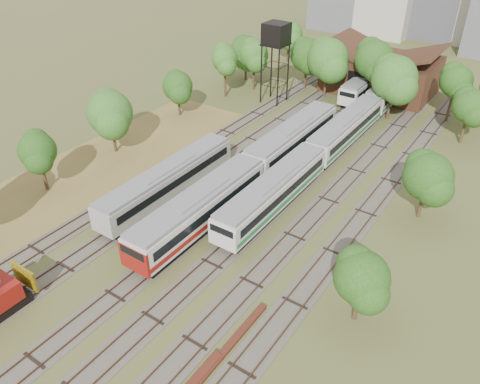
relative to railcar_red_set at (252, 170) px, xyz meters
The scene contains 13 objects.
ground 22.92m from the railcar_red_set, 84.97° to the right, with size 240.00×240.00×0.00m, color #475123.
dry_grass_patch 21.85m from the railcar_red_set, 137.34° to the right, with size 14.00×60.00×0.04m, color brown.
tracks 3.29m from the railcar_red_set, 59.41° to the left, with size 24.60×80.00×0.19m.
railcar_red_set is the anchor object (origin of this frame).
railcar_green_set 15.71m from the railcar_red_set, 75.25° to the left, with size 2.91×52.08×3.59m.
railcar_rear 32.73m from the railcar_red_set, 90.00° to the left, with size 2.78×16.08×3.43m.
old_grey_coach 8.73m from the railcar_red_set, 133.41° to the right, with size 2.82×18.00×3.48m.
water_tower 25.64m from the railcar_red_set, 115.30° to the left, with size 3.32×3.32×11.49m.
rail_pile_far 21.00m from the railcar_red_set, 60.81° to the right, with size 0.54×8.63×0.28m, color #562518.
maintenance_shed 35.26m from the railcar_red_set, 88.37° to the left, with size 16.45×11.55×7.58m.
tree_band_left 18.50m from the railcar_red_set, 168.57° to the left, with size 8.60×75.14×8.69m.
tree_band_far 28.12m from the railcar_red_set, 88.78° to the left, with size 38.39×9.53×9.38m.
tree_band_right 17.60m from the railcar_red_set, 20.87° to the left, with size 4.76×38.70×7.01m.
Camera 1 is at (20.92, -13.03, 26.75)m, focal length 35.00 mm.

